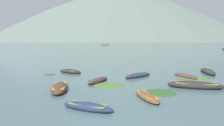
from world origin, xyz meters
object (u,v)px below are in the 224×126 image
(rowboat_2, at_px, (88,107))
(rowboat_12, at_px, (185,76))
(ferry_1, at_px, (105,45))
(rowboat_0, at_px, (208,71))
(rowboat_9, at_px, (59,88))
(rowboat_5, at_px, (70,71))
(rowboat_7, at_px, (195,85))
(rowboat_6, at_px, (147,96))
(rowboat_1, at_px, (98,80))
(rowboat_4, at_px, (138,75))

(rowboat_2, bearing_deg, rowboat_12, 49.95)
(rowboat_12, xyz_separation_m, ferry_1, (-28.77, 172.26, 0.30))
(rowboat_0, xyz_separation_m, rowboat_9, (-15.42, -9.32, 0.00))
(rowboat_9, bearing_deg, rowboat_12, 27.80)
(rowboat_5, bearing_deg, rowboat_7, -27.34)
(rowboat_2, xyz_separation_m, rowboat_9, (-3.14, 4.05, 0.04))
(rowboat_6, xyz_separation_m, rowboat_9, (-6.75, 1.66, 0.06))
(rowboat_6, distance_m, ferry_1, 181.68)
(rowboat_12, bearing_deg, rowboat_1, -161.55)
(rowboat_1, height_order, rowboat_4, rowboat_1)
(rowboat_4, xyz_separation_m, rowboat_9, (-6.64, -6.19, 0.03))
(rowboat_1, height_order, rowboat_7, rowboat_7)
(rowboat_2, distance_m, rowboat_6, 4.33)
(rowboat_1, relative_size, rowboat_6, 0.98)
(rowboat_0, xyz_separation_m, rowboat_2, (-12.28, -13.37, -0.03))
(rowboat_2, bearing_deg, rowboat_5, 111.35)
(rowboat_0, bearing_deg, rowboat_5, -176.48)
(rowboat_4, bearing_deg, rowboat_7, -45.28)
(rowboat_1, bearing_deg, rowboat_9, -129.87)
(rowboat_9, bearing_deg, rowboat_2, -52.19)
(rowboat_5, bearing_deg, rowboat_1, -49.82)
(rowboat_4, xyz_separation_m, ferry_1, (-23.65, 172.27, 0.29))
(rowboat_5, relative_size, ferry_1, 0.45)
(ferry_1, bearing_deg, rowboat_5, -84.85)
(rowboat_6, xyz_separation_m, rowboat_7, (4.42, 3.29, 0.07))
(ferry_1, bearing_deg, rowboat_4, -82.18)
(rowboat_1, relative_size, rowboat_5, 0.88)
(ferry_1, bearing_deg, rowboat_6, -82.49)
(rowboat_7, xyz_separation_m, ferry_1, (-28.17, 176.84, 0.24))
(rowboat_4, bearing_deg, rowboat_6, -89.20)
(rowboat_6, bearing_deg, rowboat_4, 90.80)
(rowboat_0, bearing_deg, rowboat_7, -118.93)
(rowboat_2, bearing_deg, rowboat_6, 33.49)
(rowboat_12, bearing_deg, ferry_1, 99.48)
(rowboat_0, height_order, rowboat_12, rowboat_0)
(rowboat_4, bearing_deg, rowboat_0, 19.58)
(rowboat_5, height_order, rowboat_12, rowboat_5)
(rowboat_0, bearing_deg, rowboat_6, -128.29)
(rowboat_2, distance_m, ferry_1, 183.62)
(rowboat_6, bearing_deg, rowboat_12, 57.51)
(rowboat_5, xyz_separation_m, rowboat_6, (8.43, -9.93, -0.04))
(rowboat_9, bearing_deg, ferry_1, 95.44)
(rowboat_4, xyz_separation_m, rowboat_6, (0.11, -7.86, -0.02))
(rowboat_2, height_order, rowboat_4, rowboat_4)
(rowboat_1, xyz_separation_m, ferry_1, (-19.64, 175.30, 0.28))
(rowboat_2, distance_m, rowboat_7, 9.83)
(rowboat_1, xyz_separation_m, rowboat_9, (-2.64, -3.16, 0.03))
(rowboat_5, height_order, ferry_1, ferry_1)
(rowboat_4, bearing_deg, rowboat_2, -108.86)
(rowboat_2, height_order, rowboat_6, rowboat_2)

